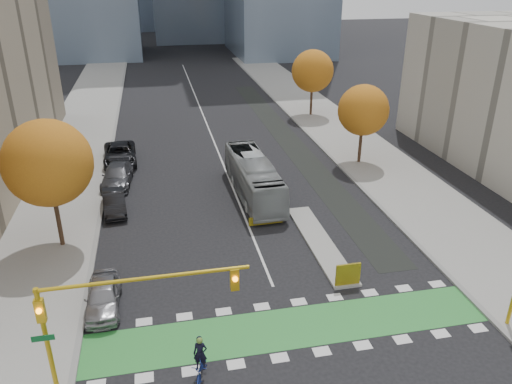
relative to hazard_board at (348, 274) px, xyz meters
name	(u,v)px	position (x,y,z in m)	size (l,w,h in m)	color
ground	(298,349)	(-4.00, -4.20, -0.80)	(300.00, 300.00, 0.00)	black
sidewalk_west	(57,195)	(-17.50, 15.80, -0.73)	(7.00, 120.00, 0.15)	gray
sidewalk_east	(384,169)	(9.50, 15.80, -0.73)	(7.00, 120.00, 0.15)	gray
curb_west	(104,192)	(-14.00, 15.80, -0.73)	(0.30, 120.00, 0.16)	gray
curb_east	(346,172)	(6.00, 15.80, -0.73)	(0.30, 120.00, 0.16)	gray
bike_crossing	(290,328)	(-4.00, -2.70, -0.79)	(20.00, 3.00, 0.01)	#2C8935
centre_line	(204,117)	(-4.00, 35.80, -0.80)	(0.15, 70.00, 0.01)	silver
bike_lane_paint	(287,139)	(3.50, 25.80, -0.80)	(2.50, 50.00, 0.01)	black
median_island	(319,242)	(0.00, 4.80, -0.72)	(1.60, 10.00, 0.16)	gray
hazard_board	(348,274)	(0.00, 0.00, 0.00)	(1.40, 0.12, 1.30)	yellow
tree_west	(48,163)	(-16.00, 7.80, 4.82)	(5.20, 5.20, 8.22)	#332114
tree_east_near	(363,110)	(8.00, 17.80, 4.06)	(4.40, 4.40, 7.08)	#332114
tree_east_far	(313,71)	(8.50, 33.80, 4.44)	(4.80, 4.80, 7.65)	#332114
traffic_signal_west	(110,306)	(-11.93, -4.71, 3.23)	(8.53, 0.56, 5.20)	#BF9914
cyclist	(201,364)	(-8.57, -5.01, -0.10)	(1.07, 1.92, 2.10)	navy
bus	(253,177)	(-2.65, 12.97, 0.70)	(2.51, 10.74, 2.99)	#969C9D
parked_car_a	(103,296)	(-13.00, 0.80, -0.07)	(1.72, 4.27, 1.46)	#95959A
parked_car_b	(114,202)	(-13.00, 12.19, -0.08)	(1.53, 4.38, 1.44)	black
parked_car_c	(117,175)	(-13.00, 17.19, -0.01)	(2.21, 5.44, 1.58)	#47474B
parked_car_d	(120,154)	(-13.00, 22.19, 0.04)	(2.79, 6.05, 1.68)	black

